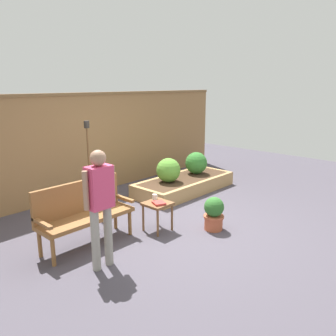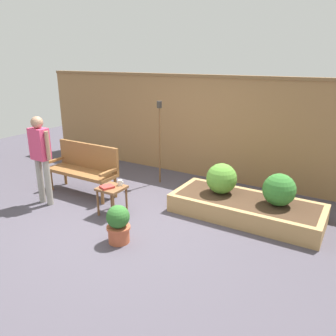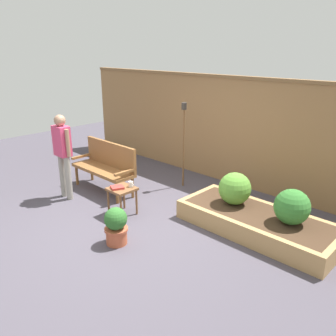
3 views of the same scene
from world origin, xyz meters
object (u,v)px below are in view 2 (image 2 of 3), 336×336
Objects in this scene: garden_bench at (85,165)px; shrub_far_corner at (279,190)px; book_on_table at (107,187)px; shrub_near_bench at (221,179)px; cup_on_table at (120,183)px; side_table at (112,192)px; potted_boxwood at (118,224)px; person_by_bench at (41,153)px; tiki_torch at (160,128)px.

garden_bench is 2.85× the size of shrub_far_corner.
shrub_near_bench reaches higher than book_on_table.
side_table is at bearing -118.55° from cup_on_table.
person_by_bench is (-1.96, 0.37, 0.65)m from potted_boxwood.
garden_bench is 1.20m from cup_on_table.
tiki_torch is at bearing 116.08° from book_on_table.
side_table is 0.13m from book_on_table.
shrub_near_bench is at bearing 26.61° from person_by_bench.
side_table is 0.93m from potted_boxwood.
person_by_bench is (-1.17, -1.95, -0.22)m from tiki_torch.
cup_on_table is (0.07, 0.14, 0.13)m from side_table.
garden_bench reaches higher than cup_on_table.
potted_boxwood is 1.10× the size of shrub_far_corner.
shrub_near_bench reaches higher than cup_on_table.
potted_boxwood is at bearing -44.52° from side_table.
shrub_far_corner is 0.32× the size of person_by_bench.
tiki_torch reaches higher than potted_boxwood.
book_on_table is at bearing -86.77° from tiki_torch.
shrub_far_corner is at bearing -12.57° from tiki_torch.
cup_on_table is at bearing 126.70° from potted_boxwood.
tiki_torch is (-0.79, 2.31, 0.87)m from potted_boxwood.
tiki_torch is at bearing 58.99° from person_by_bench.
tiki_torch is at bearing 97.68° from cup_on_table.
shrub_near_bench is at bearing 13.69° from garden_bench.
shrub_far_corner is 0.30× the size of tiki_torch.
shrub_far_corner is at bearing 20.44° from person_by_bench.
side_table is 2.41× the size of book_on_table.
shrub_near_bench is 0.31× the size of tiki_torch.
potted_boxwood is 1.08× the size of shrub_near_bench.
potted_boxwood is 2.59m from tiki_torch.
side_table is at bearing -155.31° from shrub_far_corner.
person_by_bench is at bearing 169.37° from potted_boxwood.
cup_on_table is (1.15, -0.35, -0.02)m from garden_bench.
tiki_torch is at bearing 51.48° from garden_bench.
shrub_near_bench is at bearing 37.22° from side_table.
potted_boxwood is at bearing -17.10° from book_on_table.
cup_on_table is 0.23m from book_on_table.
cup_on_table is 1.67m from tiki_torch.
book_on_table is (-0.04, -0.07, 0.10)m from side_table.
side_table is 0.87× the size of potted_boxwood.
cup_on_table is at bearing 16.68° from person_by_bench.
side_table is at bearing 84.67° from book_on_table.
tiki_torch is at bearing 160.39° from shrub_near_bench.
shrub_near_bench is at bearing 35.06° from cup_on_table.
shrub_far_corner is at bearing 24.69° from side_table.
book_on_table is 1.36m from person_by_bench.
potted_boxwood is at bearing -71.19° from tiki_torch.
shrub_far_corner is at bearing 45.03° from potted_boxwood.
book_on_table is 0.92m from potted_boxwood.
shrub_near_bench is (2.53, 0.62, 0.01)m from garden_bench.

